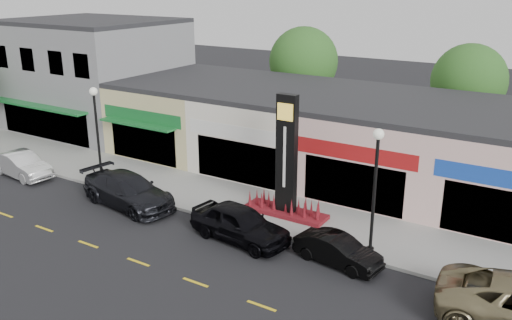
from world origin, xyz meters
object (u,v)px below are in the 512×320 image
at_px(pylon_sign, 286,173).
at_px(car_black_conv, 338,250).
at_px(car_black_sedan, 240,223).
at_px(car_dark_sedan, 128,191).
at_px(lamp_east_near, 375,180).
at_px(car_white_van, 21,165).
at_px(lamp_west_near, 97,126).

distance_m(pylon_sign, car_black_conv, 5.29).
xyz_separation_m(pylon_sign, car_black_sedan, (-0.52, -3.29, -1.45)).
distance_m(car_dark_sedan, car_black_conv, 11.62).
bearing_deg(pylon_sign, lamp_east_near, -18.75).
height_order(lamp_east_near, car_black_conv, lamp_east_near).
bearing_deg(car_dark_sedan, car_white_van, 99.52).
relative_size(lamp_east_near, car_black_sedan, 1.13).
relative_size(pylon_sign, car_black_sedan, 1.24).
bearing_deg(pylon_sign, lamp_west_near, -171.23).
bearing_deg(car_white_van, car_dark_sedan, -83.44).
bearing_deg(car_black_sedan, lamp_west_near, 88.32).
relative_size(pylon_sign, car_white_van, 1.35).
bearing_deg(car_black_conv, lamp_west_near, 94.18).
height_order(car_dark_sedan, car_black_conv, car_dark_sedan).
relative_size(lamp_east_near, car_dark_sedan, 0.96).
xyz_separation_m(car_white_van, car_black_conv, (20.10, 0.28, -0.12)).
relative_size(lamp_west_near, pylon_sign, 0.91).
distance_m(car_black_sedan, car_black_conv, 4.60).
distance_m(pylon_sign, car_white_van, 16.43).
height_order(lamp_west_near, lamp_east_near, same).
bearing_deg(car_white_van, car_black_sedan, -84.79).
height_order(lamp_west_near, car_black_sedan, lamp_west_near).
relative_size(car_black_sedan, car_black_conv, 1.30).
distance_m(lamp_east_near, car_dark_sedan, 12.90).
height_order(lamp_west_near, pylon_sign, pylon_sign).
distance_m(car_dark_sedan, car_black_sedan, 7.03).
bearing_deg(lamp_east_near, car_white_van, -175.82).
height_order(car_dark_sedan, car_black_sedan, car_dark_sedan).
bearing_deg(car_white_van, lamp_west_near, -67.60).
xyz_separation_m(lamp_west_near, car_dark_sedan, (3.45, -1.37, -2.65)).
bearing_deg(car_black_conv, car_black_sedan, 103.16).
bearing_deg(lamp_east_near, lamp_west_near, 180.00).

